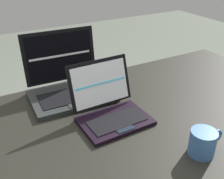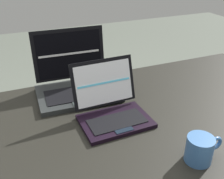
% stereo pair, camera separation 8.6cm
% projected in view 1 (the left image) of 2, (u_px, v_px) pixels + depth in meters
% --- Properties ---
extents(desk, '(1.73, 0.78, 0.75)m').
position_uv_depth(desk, '(111.00, 143.00, 0.99)').
color(desk, black).
rests_on(desk, ground).
extents(laptop_front, '(0.25, 0.22, 0.19)m').
position_uv_depth(laptop_front, '(110.00, 108.00, 0.95)').
color(laptop_front, black).
rests_on(laptop_front, desk).
extents(laptop_rear, '(0.34, 0.27, 0.25)m').
position_uv_depth(laptop_rear, '(68.00, 84.00, 1.11)').
color(laptop_rear, '#262929').
rests_on(laptop_rear, desk).
extents(coffee_mug, '(0.12, 0.08, 0.08)m').
position_uv_depth(coffee_mug, '(203.00, 142.00, 0.79)').
color(coffee_mug, '#3C6AA6').
rests_on(coffee_mug, desk).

